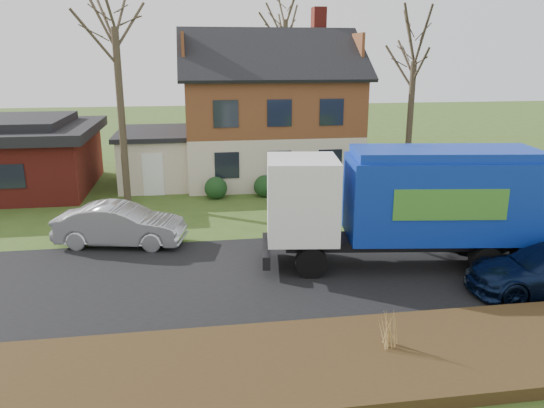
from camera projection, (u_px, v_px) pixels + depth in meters
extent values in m
plane|color=#36501A|center=(271.00, 275.00, 16.69)|extent=(120.00, 120.00, 0.00)
cube|color=black|center=(271.00, 275.00, 16.69)|extent=(80.00, 7.00, 0.02)
cube|color=#312110|center=(307.00, 364.00, 11.61)|extent=(80.00, 3.50, 0.30)
cube|color=beige|center=(268.00, 153.00, 29.94)|extent=(9.00, 7.50, 2.70)
cube|color=#573018|center=(268.00, 104.00, 29.20)|extent=(9.00, 7.50, 2.80)
cube|color=maroon|center=(319.00, 22.00, 29.42)|extent=(0.70, 0.90, 1.60)
cube|color=beige|center=(156.00, 159.00, 28.56)|extent=(3.50, 5.50, 2.60)
cube|color=black|center=(154.00, 133.00, 28.18)|extent=(3.90, 5.90, 0.24)
cylinder|color=black|center=(311.00, 262.00, 16.41)|extent=(1.03, 0.47, 0.99)
cylinder|color=black|center=(306.00, 241.00, 18.35)|extent=(1.03, 0.47, 0.99)
cylinder|color=black|center=(486.00, 261.00, 16.51)|extent=(1.03, 0.47, 0.99)
cylinder|color=black|center=(462.00, 240.00, 18.45)|extent=(1.03, 0.47, 0.99)
cylinder|color=black|center=(525.00, 261.00, 16.53)|extent=(1.03, 0.47, 0.99)
cylinder|color=black|center=(497.00, 239.00, 18.47)|extent=(1.03, 0.47, 0.99)
cube|color=black|center=(410.00, 241.00, 17.36)|extent=(8.31, 2.25, 0.33)
cube|color=white|center=(302.00, 198.00, 16.89)|extent=(2.50, 2.67, 2.58)
cube|color=black|center=(269.00, 194.00, 16.83)|extent=(0.36, 2.10, 0.86)
cube|color=black|center=(266.00, 250.00, 17.35)|extent=(0.56, 2.40, 0.43)
cube|color=#0C2B9B|center=(442.00, 197.00, 16.97)|extent=(6.29, 3.18, 2.58)
cube|color=#0C2B9B|center=(446.00, 153.00, 16.58)|extent=(5.97, 2.86, 0.29)
cube|color=#0C2B9B|center=(538.00, 200.00, 17.05)|extent=(0.66, 2.46, 2.77)
cube|color=#3C812A|center=(451.00, 205.00, 15.77)|extent=(3.42, 0.50, 0.96)
cube|color=#3C812A|center=(426.00, 186.00, 18.11)|extent=(3.42, 0.50, 0.96)
imported|color=#AAAEB2|center=(120.00, 225.00, 19.22)|extent=(4.84, 2.53, 1.52)
cylinder|color=#433828|center=(122.00, 119.00, 23.88)|extent=(0.33, 0.33, 7.89)
cylinder|color=#3D3224|center=(409.00, 129.00, 25.80)|extent=(0.29, 0.29, 6.42)
cylinder|color=#413727|center=(285.00, 88.00, 36.85)|extent=(0.34, 0.34, 9.03)
cone|color=#AD894C|center=(388.00, 327.00, 11.99)|extent=(0.04, 0.04, 0.90)
cone|color=#AD894C|center=(382.00, 328.00, 11.96)|extent=(0.04, 0.04, 0.90)
cone|color=#AD894C|center=(394.00, 327.00, 12.01)|extent=(0.04, 0.04, 0.90)
cone|color=#AD894C|center=(386.00, 325.00, 12.09)|extent=(0.04, 0.04, 0.90)
cone|color=#AD894C|center=(390.00, 330.00, 11.88)|extent=(0.04, 0.04, 0.90)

